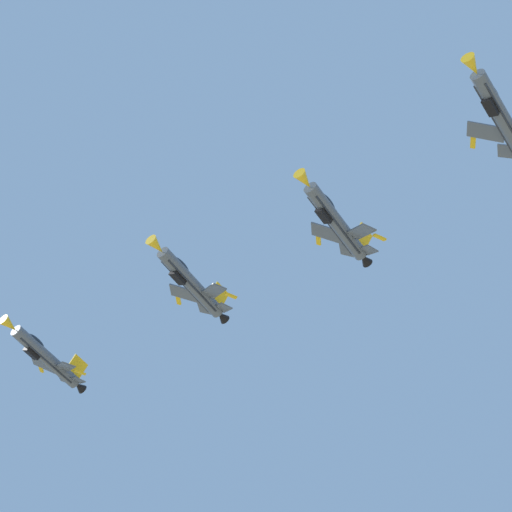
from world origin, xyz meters
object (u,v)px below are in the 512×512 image
fighter_jet_right_outer (45,356)px  fighter_jet_left_wing (500,114)px  fighter_jet_left_outer (190,282)px  fighter_jet_right_wing (335,220)px

fighter_jet_right_outer → fighter_jet_left_wing: bearing=178.5°
fighter_jet_left_outer → fighter_jet_right_outer: fighter_jet_left_outer is taller
fighter_jet_left_wing → fighter_jet_right_outer: bearing=-1.5°
fighter_jet_right_wing → fighter_jet_left_outer: (-11.62, 16.76, 0.94)m
fighter_jet_right_wing → fighter_jet_right_outer: fighter_jet_right_outer is taller
fighter_jet_right_outer → fighter_jet_left_outer: bearing=-179.5°
fighter_jet_right_wing → fighter_jet_left_wing: bearing=172.3°
fighter_jet_right_wing → fighter_jet_right_outer: size_ratio=1.00×
fighter_jet_right_wing → fighter_jet_right_outer: (-24.27, 36.74, 0.57)m
fighter_jet_right_wing → fighter_jet_right_outer: bearing=1.6°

